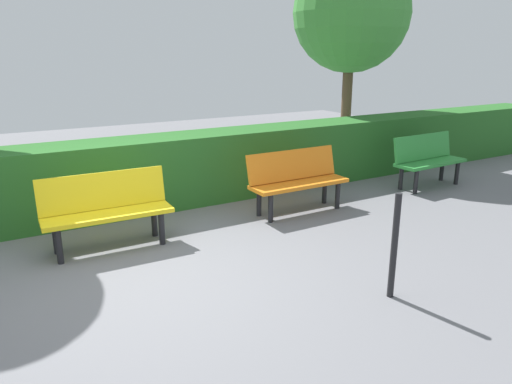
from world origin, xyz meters
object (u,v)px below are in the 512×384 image
object	(u,v)px
bench_orange	(297,178)
tree_near	(351,14)
bench_yellow	(106,207)
bench_green	(428,158)

from	to	relation	value
bench_orange	tree_near	bearing A→B (deg)	-140.64
bench_orange	tree_near	size ratio (longest dim) A/B	0.35
bench_orange	bench_yellow	distance (m)	2.63
bench_yellow	bench_orange	bearing A→B (deg)	-178.63
bench_green	bench_yellow	distance (m)	5.27
bench_orange	bench_yellow	xyz separation A→B (m)	(2.63, -0.02, -0.00)
bench_yellow	tree_near	size ratio (longest dim) A/B	0.35
bench_yellow	tree_near	xyz separation A→B (m)	(-5.58, -2.43, 2.43)
bench_yellow	tree_near	distance (m)	6.55
bench_orange	bench_yellow	world-z (taller)	bench_yellow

